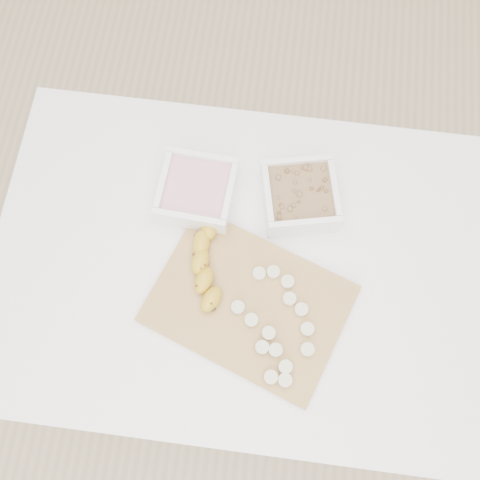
# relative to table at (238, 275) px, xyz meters

# --- Properties ---
(ground) EXTENTS (3.50, 3.50, 0.00)m
(ground) POSITION_rel_table_xyz_m (0.00, 0.00, -0.65)
(ground) COLOR #C6AD89
(ground) RESTS_ON ground
(table) EXTENTS (1.00, 0.70, 0.75)m
(table) POSITION_rel_table_xyz_m (0.00, 0.00, 0.00)
(table) COLOR white
(table) RESTS_ON ground
(bowl_yogurt) EXTENTS (0.15, 0.15, 0.07)m
(bowl_yogurt) POSITION_rel_table_xyz_m (-0.10, 0.13, 0.13)
(bowl_yogurt) COLOR white
(bowl_yogurt) RESTS_ON table
(bowl_granola) EXTENTS (0.17, 0.17, 0.07)m
(bowl_granola) POSITION_rel_table_xyz_m (0.11, 0.15, 0.13)
(bowl_granola) COLOR white
(bowl_granola) RESTS_ON table
(cutting_board) EXTENTS (0.43, 0.37, 0.01)m
(cutting_board) POSITION_rel_table_xyz_m (0.03, -0.08, 0.10)
(cutting_board) COLOR #A5834B
(cutting_board) RESTS_ON table
(banana) EXTENTS (0.06, 0.19, 0.03)m
(banana) POSITION_rel_table_xyz_m (-0.06, -0.02, 0.13)
(banana) COLOR gold
(banana) RESTS_ON cutting_board
(banana_slices) EXTENTS (0.16, 0.23, 0.02)m
(banana_slices) POSITION_rel_table_xyz_m (0.09, -0.12, 0.12)
(banana_slices) COLOR beige
(banana_slices) RESTS_ON cutting_board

